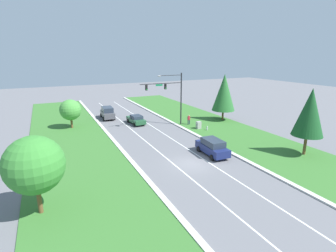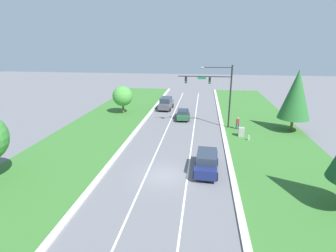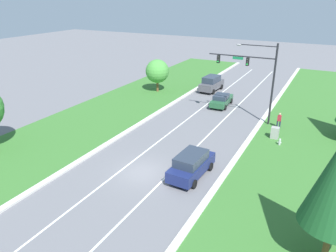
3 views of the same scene
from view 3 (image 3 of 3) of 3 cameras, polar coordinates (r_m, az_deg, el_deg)
name	(u,v)px [view 3 (image 3 of 3)]	position (r m, az deg, el deg)	size (l,w,h in m)	color
ground_plane	(144,172)	(25.64, -4.12, -8.06)	(160.00, 160.00, 0.00)	slate
curb_strip_right	(214,190)	(23.54, 7.93, -11.05)	(0.50, 90.00, 0.15)	beige
curb_strip_left	(87,156)	(28.66, -13.86, -5.09)	(0.50, 90.00, 0.15)	beige
grass_verge_right	(292,212)	(22.75, 20.80, -13.88)	(10.00, 90.00, 0.08)	#38702D
grass_verge_left	(43,144)	(32.14, -20.98, -2.96)	(10.00, 90.00, 0.08)	#38702D
lane_stripe_inner_left	(125,167)	(26.52, -7.47, -7.10)	(0.14, 81.00, 0.01)	white
lane_stripe_inner_right	(165,178)	(24.86, -0.53, -9.04)	(0.14, 81.00, 0.01)	white
traffic_signal_mast	(255,71)	(34.86, 14.94, 9.26)	(7.02, 0.41, 8.40)	black
graphite_suv	(211,83)	(46.84, 7.58, 7.37)	(2.29, 4.87, 2.11)	#4C4C51
forest_sedan	(221,100)	(40.66, 9.29, 4.51)	(2.15, 4.66, 1.48)	#235633
navy_suv	(191,164)	(24.74, 4.10, -6.70)	(2.25, 4.79, 1.88)	navy
utility_cabinet	(275,133)	(32.55, 18.11, -1.19)	(0.70, 0.60, 1.18)	#9E9E99
pedestrian	(279,120)	(35.03, 18.78, 0.99)	(0.40, 0.26, 1.69)	#232842
fire_hydrant	(280,142)	(31.36, 18.86, -2.68)	(0.34, 0.20, 0.70)	#B7B7BC
oak_far_left_tree	(157,71)	(45.50, -1.88, 9.51)	(3.21, 3.21, 4.54)	brown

